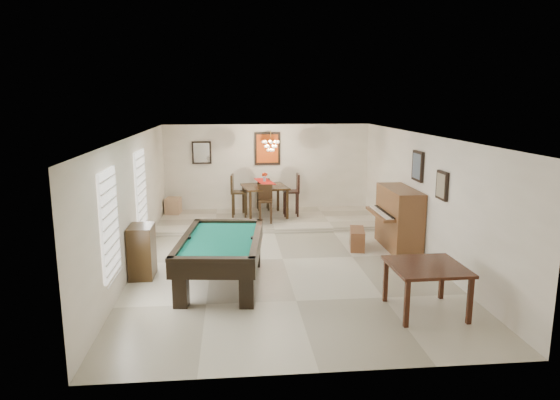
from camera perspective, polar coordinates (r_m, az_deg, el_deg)
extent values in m
cube|color=beige|center=(10.63, 0.31, -6.79)|extent=(6.00, 9.00, 0.02)
cube|color=silver|center=(14.72, -1.46, 3.59)|extent=(6.00, 0.04, 2.60)
cube|color=silver|center=(5.99, 4.74, -8.33)|extent=(6.00, 0.04, 2.60)
cube|color=silver|center=(10.43, -16.31, -0.16)|extent=(0.04, 9.00, 2.60)
cube|color=silver|center=(11.00, 16.06, 0.44)|extent=(0.04, 9.00, 2.60)
cube|color=white|center=(10.12, 0.33, 7.39)|extent=(6.00, 9.00, 0.04)
cube|color=beige|center=(13.72, -1.06, -2.26)|extent=(6.00, 2.50, 0.12)
cube|color=white|center=(8.30, -18.90, -2.54)|extent=(0.06, 1.00, 1.70)
cube|color=white|center=(10.99, -15.61, 0.98)|extent=(0.06, 1.00, 1.70)
cube|color=brown|center=(11.43, 8.80, -4.40)|extent=(0.46, 0.84, 0.44)
cube|color=black|center=(9.82, -15.51, -5.67)|extent=(0.44, 0.66, 1.00)
cube|color=tan|center=(14.49, -12.10, -0.63)|extent=(0.44, 0.53, 0.44)
cube|color=#D84C14|center=(14.61, -1.46, 5.90)|extent=(0.75, 0.06, 0.95)
cube|color=white|center=(14.61, -8.95, 5.37)|extent=(0.55, 0.06, 0.65)
cube|color=slate|center=(11.17, 15.48, 3.76)|extent=(0.06, 0.55, 0.65)
cube|color=gray|center=(10.01, 18.04, 1.59)|extent=(0.06, 0.45, 0.55)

